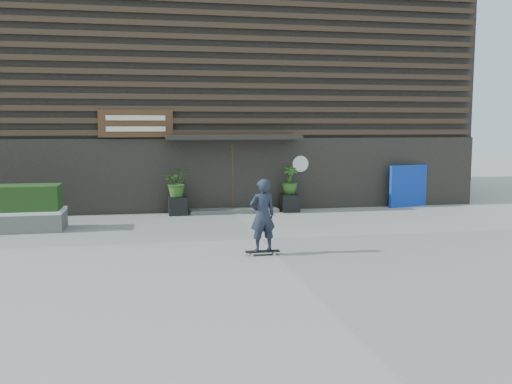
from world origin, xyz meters
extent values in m
plane|color=gray|center=(0.00, 0.00, 0.00)|extent=(80.00, 80.00, 0.00)
cube|color=#4D4D4A|center=(0.00, 4.60, 0.06)|extent=(3.00, 0.80, 0.12)
cube|color=black|center=(-1.90, 4.40, 0.30)|extent=(0.60, 0.60, 0.60)
imported|color=#2D591E|center=(-1.90, 4.40, 1.08)|extent=(0.86, 0.75, 0.96)
cube|color=black|center=(1.90, 4.40, 0.30)|extent=(0.60, 0.60, 0.60)
imported|color=#2D591E|center=(1.90, 4.40, 1.08)|extent=(0.54, 0.54, 0.96)
cube|color=#0C2B9C|center=(6.40, 4.70, 0.76)|extent=(1.59, 0.52, 1.51)
cube|color=black|center=(0.00, 10.00, 4.00)|extent=(18.00, 10.00, 8.00)
cube|color=black|center=(0.00, 4.94, 1.25)|extent=(18.00, 0.12, 2.50)
cube|color=#38281E|center=(0.00, 4.88, 2.70)|extent=(17.60, 0.08, 0.18)
cube|color=#38281E|center=(0.00, 4.88, 3.09)|extent=(17.60, 0.08, 0.18)
cube|color=#38281E|center=(0.00, 4.88, 3.48)|extent=(17.60, 0.08, 0.18)
cube|color=#38281E|center=(0.00, 4.88, 3.88)|extent=(17.60, 0.08, 0.18)
cube|color=#38281E|center=(0.00, 4.88, 4.27)|extent=(17.60, 0.08, 0.18)
cube|color=#38281E|center=(0.00, 4.88, 4.66)|extent=(17.60, 0.08, 0.18)
cube|color=#38281E|center=(0.00, 4.88, 5.05)|extent=(17.60, 0.08, 0.18)
cube|color=#38281E|center=(0.00, 4.88, 5.45)|extent=(17.60, 0.08, 0.18)
cube|color=#38281E|center=(0.00, 4.88, 5.84)|extent=(17.60, 0.08, 0.18)
cube|color=#38281E|center=(0.00, 4.88, 6.23)|extent=(17.60, 0.08, 0.18)
cube|color=#38281E|center=(0.00, 4.88, 6.62)|extent=(17.60, 0.08, 0.18)
cube|color=#38281E|center=(0.00, 4.88, 7.02)|extent=(17.60, 0.08, 0.18)
cube|color=black|center=(0.00, 4.50, 2.55)|extent=(4.50, 1.00, 0.15)
cube|color=black|center=(0.00, 5.10, 1.15)|extent=(2.40, 0.30, 2.30)
cube|color=#38281E|center=(0.00, 4.92, 1.15)|extent=(0.06, 0.10, 2.30)
cube|color=#472B19|center=(-3.20, 4.80, 3.00)|extent=(2.40, 0.10, 0.90)
cube|color=beige|center=(-3.20, 4.73, 3.18)|extent=(1.90, 0.02, 0.16)
cube|color=beige|center=(-3.20, 4.73, 2.82)|extent=(1.90, 0.02, 0.16)
cylinder|color=white|center=(2.40, 4.86, 1.60)|extent=(0.56, 0.03, 0.56)
cube|color=black|center=(-0.30, -1.77, 0.09)|extent=(0.78, 0.20, 0.02)
cylinder|color=beige|center=(-0.56, -1.87, 0.03)|extent=(0.06, 0.03, 0.06)
cylinder|color=beige|center=(-0.56, -1.67, 0.03)|extent=(0.06, 0.03, 0.06)
cylinder|color=#ACACA7|center=(-0.04, -1.87, 0.03)|extent=(0.06, 0.03, 0.06)
cylinder|color=#B2B2AD|center=(-0.04, -1.67, 0.03)|extent=(0.06, 0.03, 0.06)
imported|color=black|center=(-0.30, -1.77, 0.92)|extent=(0.66, 0.49, 1.65)
camera|label=1|loc=(-2.80, -13.98, 2.95)|focal=39.18mm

